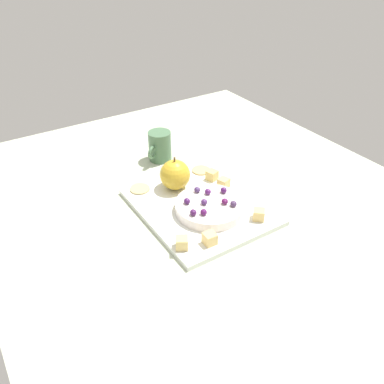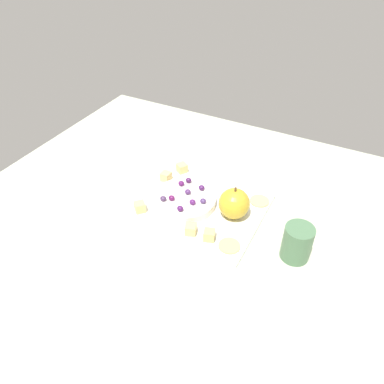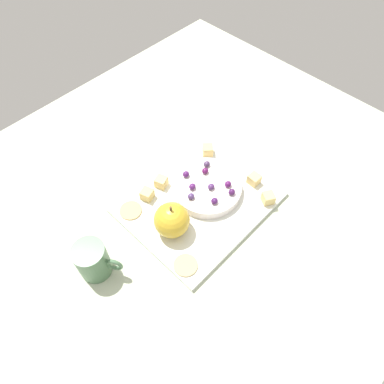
{
  "view_description": "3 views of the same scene",
  "coord_description": "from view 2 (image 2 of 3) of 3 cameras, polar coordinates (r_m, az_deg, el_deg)",
  "views": [
    {
      "loc": [
        69.29,
        -48.75,
        64.91
      ],
      "look_at": [
        1.89,
        -5.52,
        10.66
      ],
      "focal_mm": 37.41,
      "sensor_mm": 36.0,
      "label": 1
    },
    {
      "loc": [
        -31.63,
        64.21,
        71.94
      ],
      "look_at": [
        4.47,
        -5.07,
        8.94
      ],
      "focal_mm": 35.0,
      "sensor_mm": 36.0,
      "label": 2
    },
    {
      "loc": [
        -33.04,
        -34.99,
        76.64
      ],
      "look_at": [
        0.61,
        -2.48,
        10.14
      ],
      "focal_mm": 32.98,
      "sensor_mm": 36.0,
      "label": 3
    }
  ],
  "objects": [
    {
      "name": "table",
      "position": [
        1.0,
        0.93,
        -5.27
      ],
      "size": [
        126.85,
        107.72,
        4.91
      ],
      "primitive_type": "cube",
      "color": "#B1BAA0",
      "rests_on": "ground"
    },
    {
      "name": "platter",
      "position": [
        1.01,
        0.77,
        -2.45
      ],
      "size": [
        34.19,
        28.5,
        1.27
      ],
      "primitive_type": "cube",
      "color": "silver",
      "rests_on": "table"
    },
    {
      "name": "serving_dish",
      "position": [
        1.0,
        -1.17,
        -1.26
      ],
      "size": [
        16.9,
        16.9,
        2.4
      ],
      "primitive_type": "cylinder",
      "color": "white",
      "rests_on": "platter"
    },
    {
      "name": "apple_whole",
      "position": [
        0.95,
        6.45,
        -1.75
      ],
      "size": [
        7.99,
        7.99,
        7.99
      ],
      "primitive_type": "sphere",
      "color": "gold",
      "rests_on": "platter"
    },
    {
      "name": "apple_stem",
      "position": [
        0.93,
        6.65,
        0.41
      ],
      "size": [
        0.5,
        0.5,
        1.2
      ],
      "primitive_type": "cylinder",
      "color": "brown",
      "rests_on": "apple_whole"
    },
    {
      "name": "cheese_cube_0",
      "position": [
        0.91,
        2.65,
        -6.57
      ],
      "size": [
        3.32,
        3.32,
        2.64
      ],
      "primitive_type": "cube",
      "rotation": [
        0.0,
        0.0,
        0.31
      ],
      "color": "#E1C16D",
      "rests_on": "platter"
    },
    {
      "name": "cheese_cube_1",
      "position": [
        0.92,
        -0.2,
        -5.68
      ],
      "size": [
        3.35,
        3.35,
        2.64
      ],
      "primitive_type": "cube",
      "rotation": [
        0.0,
        0.0,
        0.32
      ],
      "color": "#E4C475",
      "rests_on": "platter"
    },
    {
      "name": "cheese_cube_2",
      "position": [
        0.99,
        -7.94,
        -2.27
      ],
      "size": [
        3.73,
        3.73,
        2.64
      ],
      "primitive_type": "cube",
      "rotation": [
        0.0,
        0.0,
        0.82
      ],
      "color": "#ECC674",
      "rests_on": "platter"
    },
    {
      "name": "cheese_cube_3",
      "position": [
        1.09,
        -4.0,
        2.39
      ],
      "size": [
        2.72,
        2.72,
        2.64
      ],
      "primitive_type": "cube",
      "rotation": [
        0.0,
        0.0,
        1.54
      ],
      "color": "#ECC877",
      "rests_on": "platter"
    },
    {
      "name": "cheese_cube_4",
      "position": [
        1.12,
        -1.55,
        3.68
      ],
      "size": [
        3.63,
        3.63,
        2.64
      ],
      "primitive_type": "cube",
      "rotation": [
        0.0,
        0.0,
        1.03
      ],
      "color": "#E5C576",
      "rests_on": "platter"
    },
    {
      "name": "cracker_0",
      "position": [
        1.03,
        10.26,
        -1.36
      ],
      "size": [
        5.24,
        5.24,
        0.4
      ],
      "primitive_type": "cylinder",
      "color": "tan",
      "rests_on": "platter"
    },
    {
      "name": "cracker_1",
      "position": [
        0.9,
        5.72,
        -8.16
      ],
      "size": [
        5.24,
        5.24,
        0.4
      ],
      "primitive_type": "cylinder",
      "color": "tan",
      "rests_on": "platter"
    },
    {
      "name": "grape_0",
      "position": [
        0.98,
        -4.42,
        -1.0
      ],
      "size": [
        1.67,
        1.5,
        1.4
      ],
      "primitive_type": "ellipsoid",
      "color": "#462F53",
      "rests_on": "serving_dish"
    },
    {
      "name": "grape_1",
      "position": [
        0.97,
        1.52,
        -1.31
      ],
      "size": [
        1.67,
        1.5,
        1.38
      ],
      "primitive_type": "ellipsoid",
      "color": "#483062",
      "rests_on": "serving_dish"
    },
    {
      "name": "grape_2",
      "position": [
        1.04,
        -0.53,
        1.79
      ],
      "size": [
        1.67,
        1.5,
        1.49
      ],
      "primitive_type": "ellipsoid",
      "color": "#441B4F",
      "rests_on": "serving_dish"
    },
    {
      "name": "grape_3",
      "position": [
        0.97,
        0.08,
        -1.55
      ],
      "size": [
        1.67,
        1.5,
        1.47
      ],
      "primitive_type": "ellipsoid",
      "color": "#521F61",
      "rests_on": "serving_dish"
    },
    {
      "name": "grape_4",
      "position": [
        1.01,
        1.48,
        0.67
      ],
      "size": [
        1.67,
        1.5,
        1.43
      ],
      "primitive_type": "ellipsoid",
      "color": "#431B53",
      "rests_on": "serving_dish"
    },
    {
      "name": "grape_5",
      "position": [
        0.98,
        -3.15,
        -0.96
      ],
      "size": [
        1.67,
        1.5,
        1.43
      ],
      "primitive_type": "ellipsoid",
      "color": "#58174E",
      "rests_on": "serving_dish"
    },
    {
      "name": "grape_6",
      "position": [
        1.03,
        -1.65,
        1.32
      ],
      "size": [
        1.67,
        1.5,
        1.45
      ],
      "primitive_type": "ellipsoid",
      "color": "#511856",
      "rests_on": "serving_dish"
    },
    {
      "name": "grape_7",
      "position": [
        0.95,
        -1.8,
        -2.53
      ],
      "size": [
        1.67,
        1.5,
        1.49
      ],
      "primitive_type": "ellipsoid",
      "color": "#4A1B59",
      "rests_on": "serving_dish"
    },
    {
      "name": "grape_8",
      "position": [
        1.0,
        -0.64,
        0.03
      ],
      "size": [
        1.67,
        1.5,
        1.38
      ],
      "primitive_type": "ellipsoid",
      "color": "#4C2960",
      "rests_on": "serving_dish"
    },
    {
      "name": "cup",
      "position": [
        0.89,
        15.69,
        -7.39
      ],
      "size": [
        7.21,
        9.18,
        8.93
      ],
      "color": "#496F4D",
      "rests_on": "table"
    }
  ]
}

